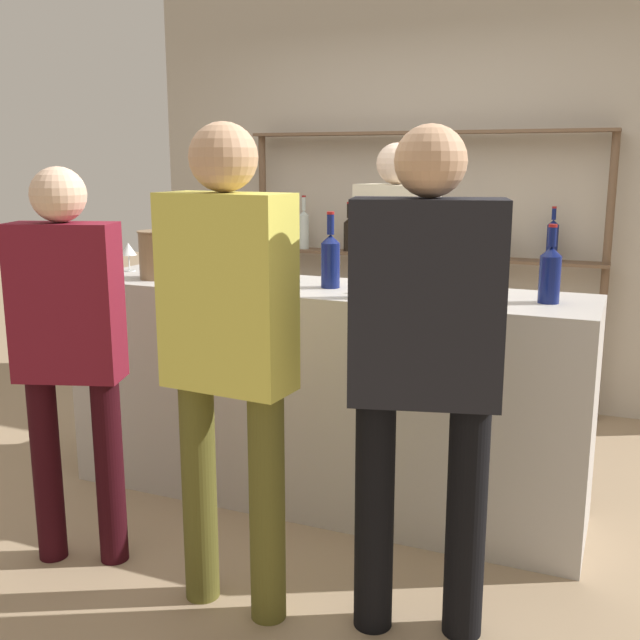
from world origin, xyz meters
TOP-DOWN VIEW (x-y plane):
  - ground_plane at (0.00, 0.00)m, footprint 16.00×16.00m
  - bar_counter at (0.00, 0.00)m, footprint 2.48×0.60m
  - back_wall at (0.00, 1.90)m, footprint 4.08×0.12m
  - back_shelf at (-0.01, 1.72)m, footprint 2.41×0.18m
  - counter_bottle_0 at (1.02, -0.00)m, footprint 0.09×0.09m
  - counter_bottle_1 at (0.26, -0.20)m, footprint 0.08×0.08m
  - counter_bottle_2 at (0.05, -0.00)m, footprint 0.09×0.09m
  - counter_bottle_3 at (0.56, 0.08)m, footprint 0.08×0.08m
  - counter_bottle_4 at (0.64, -0.06)m, footprint 0.08×0.08m
  - counter_bottle_5 at (-0.24, 0.06)m, footprint 0.08×0.08m
  - wine_glass at (-1.13, 0.07)m, footprint 0.09×0.09m
  - ice_bucket at (-0.84, -0.08)m, footprint 0.19×0.19m
  - customer_left at (-0.68, -0.92)m, footprint 0.45×0.30m
  - customer_center at (0.07, -0.97)m, footprint 0.47×0.23m
  - customer_right at (0.73, -0.84)m, footprint 0.53×0.33m
  - server_behind_counter at (0.09, 0.86)m, footprint 0.50×0.33m

SIDE VIEW (x-z plane):
  - ground_plane at x=0.00m, z-range 0.00..0.00m
  - bar_counter at x=0.00m, z-range 0.00..1.05m
  - customer_left at x=-0.68m, z-range 0.15..1.75m
  - server_behind_counter at x=0.09m, z-range 0.15..1.87m
  - customer_right at x=0.73m, z-range 0.14..1.89m
  - customer_center at x=0.07m, z-range 0.16..1.91m
  - wine_glass at x=-1.13m, z-range 1.09..1.24m
  - ice_bucket at x=-0.84m, z-range 1.05..1.29m
  - counter_bottle_5 at x=-0.24m, z-range 1.02..1.33m
  - counter_bottle_3 at x=0.56m, z-range 1.01..1.34m
  - counter_bottle_4 at x=0.64m, z-range 1.01..1.34m
  - counter_bottle_0 at x=1.02m, z-range 1.02..1.34m
  - counter_bottle_1 at x=0.26m, z-range 1.02..1.34m
  - counter_bottle_2 at x=0.05m, z-range 1.01..1.36m
  - back_shelf at x=-0.01m, z-range 0.30..2.12m
  - back_wall at x=0.00m, z-range 0.00..2.80m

